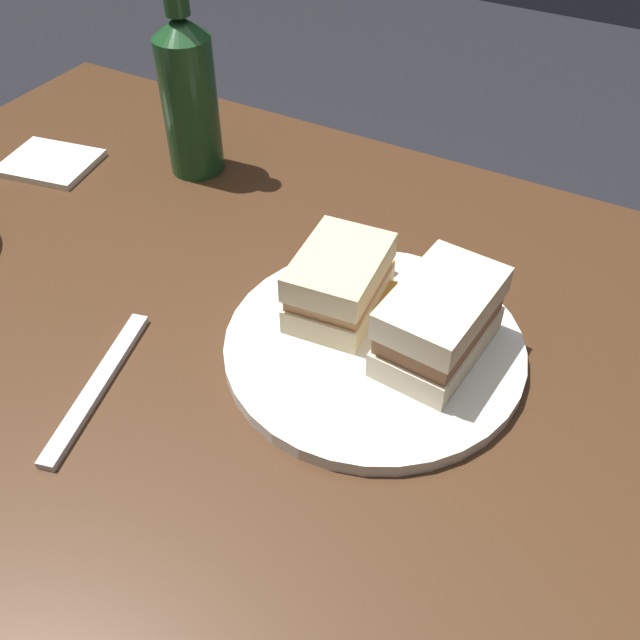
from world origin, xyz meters
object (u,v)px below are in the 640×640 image
(cider_bottle, at_px, (188,91))
(fork, at_px, (98,385))
(napkin, at_px, (50,163))
(sandwich_half_left, at_px, (440,322))
(sandwich_half_right, at_px, (339,283))
(plate, at_px, (374,347))

(cider_bottle, height_order, fork, cider_bottle)
(cider_bottle, relative_size, napkin, 2.34)
(fork, bearing_deg, napkin, -144.56)
(fork, bearing_deg, sandwich_half_left, 110.22)
(sandwich_half_right, bearing_deg, cider_bottle, -29.33)
(sandwich_half_right, relative_size, cider_bottle, 0.44)
(napkin, distance_m, fork, 0.40)
(plate, relative_size, sandwich_half_left, 2.16)
(plate, distance_m, napkin, 0.51)
(plate, relative_size, sandwich_half_right, 2.45)
(napkin, relative_size, fork, 0.61)
(fork, bearing_deg, cider_bottle, -172.42)
(cider_bottle, relative_size, fork, 1.43)
(sandwich_half_right, relative_size, fork, 0.63)
(plate, relative_size, cider_bottle, 1.07)
(plate, xyz_separation_m, sandwich_half_right, (0.05, -0.02, 0.04))
(sandwich_half_right, height_order, cider_bottle, cider_bottle)
(sandwich_half_right, xyz_separation_m, cider_bottle, (0.28, -0.16, 0.06))
(sandwich_half_right, bearing_deg, sandwich_half_left, 175.04)
(cider_bottle, bearing_deg, sandwich_half_left, 156.46)
(cider_bottle, xyz_separation_m, fork, (-0.14, 0.34, -0.10))
(cider_bottle, bearing_deg, plate, 151.14)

